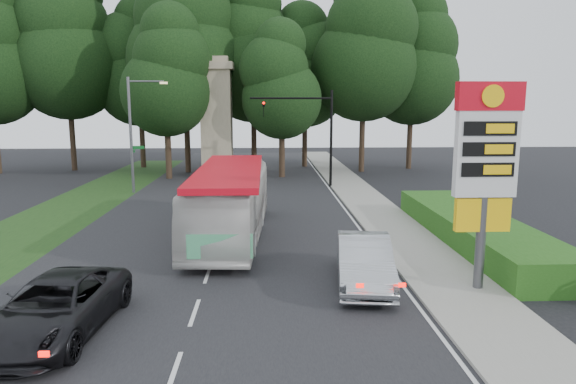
{
  "coord_description": "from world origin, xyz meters",
  "views": [
    {
      "loc": [
        2.17,
        -14.07,
        6.14
      ],
      "look_at": [
        3.15,
        8.99,
        2.2
      ],
      "focal_mm": 32.0,
      "sensor_mm": 36.0,
      "label": 1
    }
  ],
  "objects_px": {
    "gas_station_pylon": "(486,158)",
    "monument": "(217,117)",
    "streetlight_signs": "(134,130)",
    "traffic_signal_mast": "(314,125)",
    "transit_bus": "(231,203)",
    "suv_charcoal": "(55,307)",
    "sedan_silver": "(364,261)"
  },
  "relations": [
    {
      "from": "traffic_signal_mast",
      "to": "streetlight_signs",
      "type": "bearing_deg",
      "value": -171.08
    },
    {
      "from": "traffic_signal_mast",
      "to": "monument",
      "type": "distance_m",
      "value": 9.76
    },
    {
      "from": "streetlight_signs",
      "to": "sedan_silver",
      "type": "bearing_deg",
      "value": -57.08
    },
    {
      "from": "sedan_silver",
      "to": "suv_charcoal",
      "type": "distance_m",
      "value": 9.68
    },
    {
      "from": "gas_station_pylon",
      "to": "traffic_signal_mast",
      "type": "height_order",
      "value": "traffic_signal_mast"
    },
    {
      "from": "monument",
      "to": "gas_station_pylon",
      "type": "bearing_deg",
      "value": -68.2
    },
    {
      "from": "traffic_signal_mast",
      "to": "suv_charcoal",
      "type": "relative_size",
      "value": 1.3
    },
    {
      "from": "traffic_signal_mast",
      "to": "sedan_silver",
      "type": "relative_size",
      "value": 1.41
    },
    {
      "from": "gas_station_pylon",
      "to": "monument",
      "type": "relative_size",
      "value": 0.68
    },
    {
      "from": "gas_station_pylon",
      "to": "sedan_silver",
      "type": "bearing_deg",
      "value": 168.9
    },
    {
      "from": "gas_station_pylon",
      "to": "suv_charcoal",
      "type": "distance_m",
      "value": 13.54
    },
    {
      "from": "traffic_signal_mast",
      "to": "sedan_silver",
      "type": "height_order",
      "value": "traffic_signal_mast"
    },
    {
      "from": "streetlight_signs",
      "to": "monument",
      "type": "relative_size",
      "value": 0.8
    },
    {
      "from": "suv_charcoal",
      "to": "gas_station_pylon",
      "type": "bearing_deg",
      "value": 17.0
    },
    {
      "from": "monument",
      "to": "suv_charcoal",
      "type": "relative_size",
      "value": 1.81
    },
    {
      "from": "traffic_signal_mast",
      "to": "monument",
      "type": "height_order",
      "value": "monument"
    },
    {
      "from": "traffic_signal_mast",
      "to": "transit_bus",
      "type": "distance_m",
      "value": 15.82
    },
    {
      "from": "gas_station_pylon",
      "to": "monument",
      "type": "distance_m",
      "value": 30.17
    },
    {
      "from": "streetlight_signs",
      "to": "transit_bus",
      "type": "bearing_deg",
      "value": -59.38
    },
    {
      "from": "sedan_silver",
      "to": "suv_charcoal",
      "type": "xyz_separation_m",
      "value": [
        -9.03,
        -3.47,
        -0.07
      ]
    },
    {
      "from": "streetlight_signs",
      "to": "gas_station_pylon",
      "type": "bearing_deg",
      "value": -51.04
    },
    {
      "from": "streetlight_signs",
      "to": "transit_bus",
      "type": "relative_size",
      "value": 0.68
    },
    {
      "from": "traffic_signal_mast",
      "to": "suv_charcoal",
      "type": "xyz_separation_m",
      "value": [
        -9.21,
        -24.75,
        -3.9
      ]
    },
    {
      "from": "traffic_signal_mast",
      "to": "streetlight_signs",
      "type": "height_order",
      "value": "streetlight_signs"
    },
    {
      "from": "sedan_silver",
      "to": "monument",
      "type": "bearing_deg",
      "value": 112.09
    },
    {
      "from": "monument",
      "to": "sedan_silver",
      "type": "height_order",
      "value": "monument"
    },
    {
      "from": "traffic_signal_mast",
      "to": "streetlight_signs",
      "type": "relative_size",
      "value": 0.9
    },
    {
      "from": "monument",
      "to": "suv_charcoal",
      "type": "height_order",
      "value": "monument"
    },
    {
      "from": "monument",
      "to": "sedan_silver",
      "type": "relative_size",
      "value": 1.97
    },
    {
      "from": "traffic_signal_mast",
      "to": "gas_station_pylon",
      "type": "bearing_deg",
      "value": -80.91
    },
    {
      "from": "streetlight_signs",
      "to": "traffic_signal_mast",
      "type": "bearing_deg",
      "value": 8.92
    },
    {
      "from": "transit_bus",
      "to": "suv_charcoal",
      "type": "bearing_deg",
      "value": -108.74
    }
  ]
}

